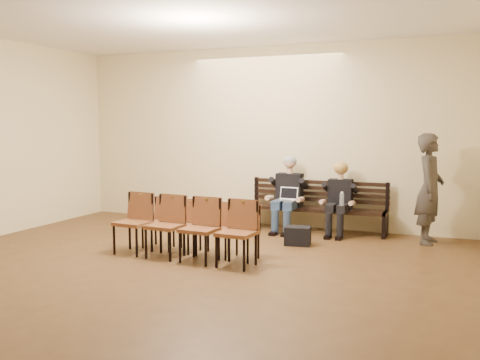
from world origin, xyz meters
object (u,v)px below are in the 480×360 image
(passerby, at_px, (430,180))
(bag, at_px, (298,236))
(chair_row_front, at_px, (182,228))
(laptop, at_px, (287,202))
(seated_man, at_px, (288,193))
(seated_woman, at_px, (339,201))
(chair_row_back, at_px, (198,227))
(water_bottle, at_px, (342,206))
(bench, at_px, (316,219))

(passerby, bearing_deg, bag, 120.40)
(chair_row_front, bearing_deg, laptop, 74.80)
(bag, bearing_deg, seated_man, 115.33)
(chair_row_front, bearing_deg, seated_woman, 60.18)
(chair_row_front, height_order, chair_row_back, chair_row_front)
(bag, xyz_separation_m, passerby, (1.98, 0.96, 0.91))
(seated_woman, relative_size, laptop, 3.61)
(water_bottle, xyz_separation_m, passerby, (1.43, 0.17, 0.49))
(water_bottle, xyz_separation_m, chair_row_back, (-1.82, -1.93, -0.17))
(passerby, distance_m, chair_row_front, 4.19)
(passerby, bearing_deg, chair_row_front, 131.94)
(bag, bearing_deg, seated_woman, 67.90)
(laptop, height_order, passerby, passerby)
(seated_woman, height_order, bag, seated_woman)
(seated_man, relative_size, seated_woman, 1.17)
(water_bottle, bearing_deg, bench, 143.40)
(bench, bearing_deg, seated_woman, -14.75)
(bag, xyz_separation_m, chair_row_front, (-1.31, -1.56, 0.32))
(seated_woman, height_order, chair_row_front, seated_woman)
(bench, distance_m, seated_man, 0.71)
(seated_man, distance_m, passerby, 2.53)
(chair_row_front, distance_m, chair_row_back, 0.44)
(seated_woman, bearing_deg, laptop, -167.12)
(bench, distance_m, seated_woman, 0.61)
(water_bottle, relative_size, chair_row_back, 0.13)
(water_bottle, distance_m, chair_row_back, 2.65)
(bag, distance_m, chair_row_back, 1.71)
(seated_man, relative_size, water_bottle, 5.67)
(bench, height_order, laptop, laptop)
(bench, xyz_separation_m, laptop, (-0.46, -0.33, 0.35))
(water_bottle, xyz_separation_m, bag, (-0.55, -0.80, -0.42))
(laptop, xyz_separation_m, passerby, (2.46, 0.08, 0.49))
(seated_woman, xyz_separation_m, passerby, (1.54, -0.13, 0.46))
(bag, relative_size, chair_row_front, 0.18)
(laptop, xyz_separation_m, bag, (0.48, -0.89, -0.42))
(laptop, bearing_deg, bag, -70.51)
(chair_row_front, bearing_deg, seated_man, 77.04)
(laptop, distance_m, chair_row_front, 2.59)
(laptop, xyz_separation_m, water_bottle, (1.03, -0.09, 0.00))
(bench, height_order, passerby, passerby)
(seated_man, distance_m, chair_row_front, 2.78)
(chair_row_front, bearing_deg, bench, 68.56)
(seated_man, xyz_separation_m, seated_woman, (0.96, 0.00, -0.10))
(bench, relative_size, water_bottle, 10.44)
(water_bottle, bearing_deg, passerby, 6.75)
(seated_man, xyz_separation_m, laptop, (0.04, -0.21, -0.13))
(seated_man, relative_size, bag, 3.38)
(laptop, bearing_deg, seated_man, 92.66)
(seated_man, height_order, passerby, passerby)
(seated_man, height_order, water_bottle, seated_man)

